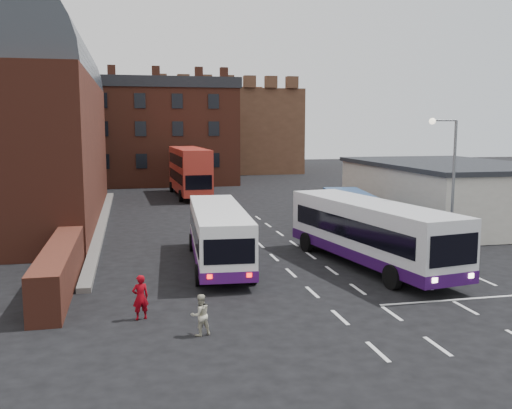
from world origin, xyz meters
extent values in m
plane|color=black|center=(0.00, 0.00, 0.00)|extent=(180.00, 180.00, 0.00)
cube|color=#602B1E|center=(-15.50, 21.00, 5.00)|extent=(12.00, 28.00, 10.00)
cylinder|color=#1E2328|center=(-15.50, 21.00, 10.00)|extent=(12.00, 26.00, 12.00)
cube|color=#602B1E|center=(-10.20, 2.00, 0.90)|extent=(1.20, 10.00, 1.80)
cube|color=beige|center=(15.00, 14.00, 2.00)|extent=(10.00, 16.00, 4.00)
cube|color=#282B30|center=(15.00, 14.00, 4.10)|extent=(10.40, 16.40, 0.30)
cube|color=brown|center=(-6.00, 46.00, 5.50)|extent=(22.00, 10.00, 11.00)
cube|color=brown|center=(6.00, 66.00, 6.00)|extent=(22.00, 22.00, 12.00)
cube|color=white|center=(-3.05, 4.75, 1.65)|extent=(3.05, 10.53, 2.36)
cube|color=black|center=(-3.05, 4.75, 1.80)|extent=(3.03, 9.34, 0.85)
cylinder|color=black|center=(-4.01, 8.13, 0.47)|extent=(0.33, 0.96, 0.95)
cylinder|color=black|center=(-4.47, 1.15, 0.47)|extent=(0.33, 0.96, 0.95)
cylinder|color=black|center=(-1.65, 7.97, 0.47)|extent=(0.33, 0.96, 0.95)
cylinder|color=black|center=(-2.12, 0.99, 0.47)|extent=(0.33, 0.96, 0.95)
cube|color=silver|center=(4.06, 2.74, 1.84)|extent=(4.57, 11.87, 2.63)
cube|color=black|center=(4.06, 2.74, 2.00)|extent=(4.42, 10.69, 0.95)
cylinder|color=black|center=(5.98, -0.66, 0.53)|extent=(0.47, 1.09, 1.05)
cylinder|color=black|center=(4.66, 7.02, 0.53)|extent=(0.47, 1.09, 1.05)
cylinder|color=black|center=(3.39, -1.11, 0.53)|extent=(0.47, 1.09, 1.05)
cylinder|color=black|center=(2.06, 6.57, 0.53)|extent=(0.47, 1.09, 1.05)
cube|color=navy|center=(5.86, 8.94, 1.57)|extent=(3.78, 10.08, 2.24)
cube|color=black|center=(5.86, 8.94, 1.70)|extent=(3.65, 8.90, 0.81)
cylinder|color=black|center=(6.46, 5.67, 0.45)|extent=(0.39, 0.92, 0.90)
cylinder|color=black|center=(7.52, 12.21, 0.45)|extent=(0.39, 0.92, 0.90)
cylinder|color=black|center=(4.26, 6.03, 0.45)|extent=(0.39, 0.92, 0.90)
cylinder|color=black|center=(5.31, 12.57, 0.45)|extent=(0.39, 0.92, 0.90)
cube|color=red|center=(-1.62, 32.66, 2.61)|extent=(3.07, 11.79, 4.15)
cube|color=black|center=(-1.62, 32.66, 2.02)|extent=(3.09, 10.60, 0.96)
cylinder|color=black|center=(-0.16, 28.99, 0.53)|extent=(0.34, 1.07, 1.06)
cylinder|color=black|center=(-0.44, 36.86, 0.53)|extent=(0.34, 1.07, 1.06)
cylinder|color=black|center=(-2.82, 28.89, 0.53)|extent=(0.34, 1.07, 1.06)
cylinder|color=black|center=(-3.10, 36.76, 0.53)|extent=(0.34, 1.07, 1.06)
cylinder|color=slate|center=(8.60, 3.07, 3.54)|extent=(0.14, 0.14, 7.07)
cylinder|color=slate|center=(7.98, 3.13, 7.07)|extent=(1.24, 0.22, 0.09)
sphere|color=#FFF2CC|center=(7.37, 3.20, 7.03)|extent=(0.32, 0.32, 0.32)
imported|color=maroon|center=(-6.96, -2.65, 0.81)|extent=(0.67, 0.53, 1.61)
imported|color=#B9B39A|center=(-5.08, -4.65, 0.69)|extent=(0.80, 0.70, 1.38)
camera|label=1|loc=(-7.16, -22.53, 6.79)|focal=40.00mm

